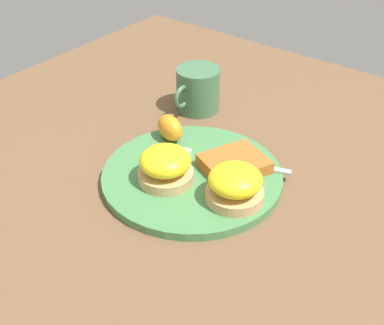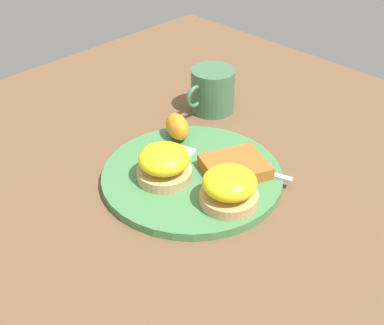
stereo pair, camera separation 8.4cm
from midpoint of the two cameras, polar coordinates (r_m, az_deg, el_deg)
ground_plane at (r=0.86m, az=-2.80°, el=-1.95°), size 1.10×1.10×0.00m
plate at (r=0.86m, az=-2.81°, el=-1.58°), size 0.29×0.29×0.01m
sandwich_benedict_left at (r=0.82m, az=-5.78°, el=-0.45°), size 0.09×0.09×0.06m
sandwich_benedict_right at (r=0.78m, az=1.56°, el=-2.50°), size 0.09×0.09×0.06m
hashbrown_patty at (r=0.85m, az=1.73°, el=-0.23°), size 0.12×0.11×0.02m
orange_wedge at (r=0.93m, az=-4.98°, el=3.63°), size 0.06×0.07×0.04m
fork at (r=0.88m, az=-0.02°, el=0.27°), size 0.09×0.21×0.00m
cup at (r=1.04m, az=-1.75°, el=7.71°), size 0.11×0.08×0.08m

